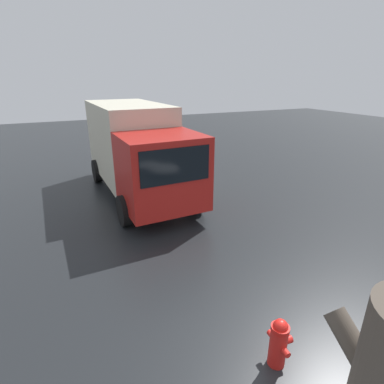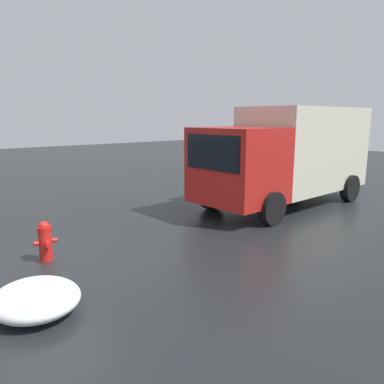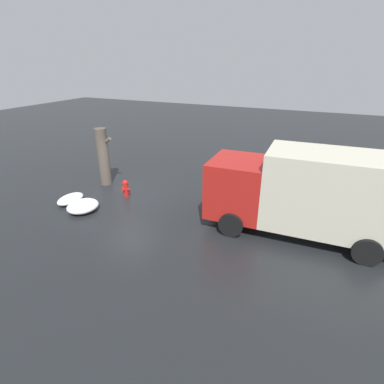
# 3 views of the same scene
# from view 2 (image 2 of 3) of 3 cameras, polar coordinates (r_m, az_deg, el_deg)

# --- Properties ---
(ground_plane) EXTENTS (60.00, 60.00, 0.00)m
(ground_plane) POSITION_cam_2_polar(r_m,az_deg,el_deg) (8.15, -21.25, -9.72)
(ground_plane) COLOR black
(fire_hydrant) EXTENTS (0.46, 0.36, 0.81)m
(fire_hydrant) POSITION_cam_2_polar(r_m,az_deg,el_deg) (8.01, -21.46, -6.93)
(fire_hydrant) COLOR red
(fire_hydrant) RESTS_ON ground_plane
(delivery_truck) EXTENTS (6.72, 2.72, 3.14)m
(delivery_truck) POSITION_cam_2_polar(r_m,az_deg,el_deg) (12.48, 14.60, 5.75)
(delivery_truck) COLOR red
(delivery_truck) RESTS_ON ground_plane
(snow_pile_by_hydrant) EXTENTS (1.25, 1.36, 0.44)m
(snow_pile_by_hydrant) POSITION_cam_2_polar(r_m,az_deg,el_deg) (6.12, -22.68, -14.77)
(snow_pile_by_hydrant) COLOR white
(snow_pile_by_hydrant) RESTS_ON ground_plane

